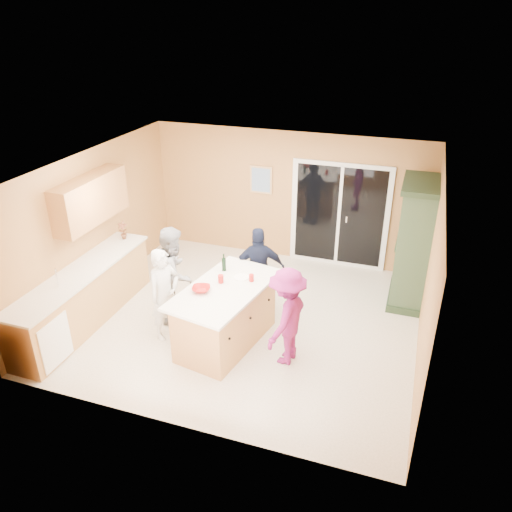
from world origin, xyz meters
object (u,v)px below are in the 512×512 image
(kitchen_island, at_px, (226,317))
(woman_magenta, at_px, (287,317))
(woman_navy, at_px, (259,270))
(green_hutch, at_px, (414,245))
(woman_grey, at_px, (175,273))
(woman_white, at_px, (165,294))

(kitchen_island, bearing_deg, woman_magenta, 3.99)
(woman_navy, bearing_deg, kitchen_island, 59.42)
(woman_navy, distance_m, woman_magenta, 1.47)
(green_hutch, height_order, woman_magenta, green_hutch)
(woman_magenta, bearing_deg, green_hutch, 155.77)
(green_hutch, distance_m, woman_navy, 2.66)
(green_hutch, xyz_separation_m, woman_grey, (-3.61, -1.77, -0.26))
(woman_magenta, bearing_deg, kitchen_island, -86.67)
(woman_white, relative_size, woman_magenta, 1.00)
(woman_grey, distance_m, woman_magenta, 2.12)
(woman_white, height_order, woman_magenta, same)
(green_hutch, bearing_deg, woman_navy, -155.08)
(green_hutch, height_order, woman_navy, green_hutch)
(woman_white, bearing_deg, woman_magenta, -65.37)
(kitchen_island, height_order, green_hutch, green_hutch)
(kitchen_island, height_order, woman_white, woman_white)
(kitchen_island, bearing_deg, green_hutch, 51.38)
(woman_grey, bearing_deg, woman_navy, -75.94)
(kitchen_island, xyz_separation_m, woman_magenta, (0.98, -0.11, 0.29))
(kitchen_island, bearing_deg, woman_navy, 92.05)
(woman_navy, xyz_separation_m, woman_magenta, (0.82, -1.22, 0.00))
(kitchen_island, xyz_separation_m, woman_navy, (0.16, 1.11, 0.29))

